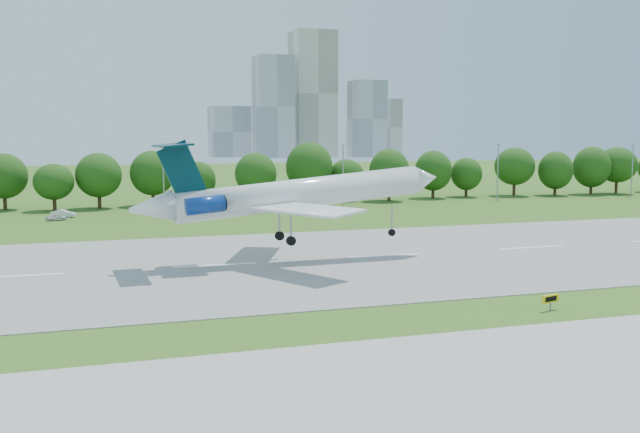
{
  "coord_description": "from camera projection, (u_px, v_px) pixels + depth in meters",
  "views": [
    {
      "loc": [
        -32.29,
        -51.16,
        14.2
      ],
      "look_at": [
        -10.23,
        18.0,
        5.84
      ],
      "focal_mm": 40.0,
      "sensor_mm": 36.0,
      "label": 1
    }
  ],
  "objects": [
    {
      "name": "tree_line",
      "position": [
        258.0,
        174.0,
        146.15
      ],
      "size": [
        288.4,
        8.4,
        10.4
      ],
      "color": "#382314",
      "rests_on": "ground"
    },
    {
      "name": "service_vehicle_a",
      "position": [
        63.0,
        214.0,
        122.72
      ],
      "size": [
        4.28,
        2.44,
        1.33
      ],
      "primitive_type": "imported",
      "rotation": [
        0.0,
        0.0,
        1.3
      ],
      "color": "silver",
      "rests_on": "ground"
    },
    {
      "name": "light_poles",
      "position": [
        257.0,
        176.0,
        135.92
      ],
      "size": [
        175.9,
        0.25,
        12.19
      ],
      "color": "gray",
      "rests_on": "ground"
    },
    {
      "name": "skyline",
      "position": [
        307.0,
        109.0,
        456.24
      ],
      "size": [
        127.0,
        52.0,
        80.0
      ],
      "color": "#B2B2B7",
      "rests_on": "ground"
    },
    {
      "name": "runway",
      "position": [
        385.0,
        256.0,
        83.44
      ],
      "size": [
        400.0,
        45.0,
        0.08
      ],
      "primitive_type": "cube",
      "color": "gray",
      "rests_on": "ground"
    },
    {
      "name": "ground",
      "position": [
        501.0,
        305.0,
        59.79
      ],
      "size": [
        600.0,
        600.0,
        0.0
      ],
      "primitive_type": "plane",
      "color": "#345D18",
      "rests_on": "ground"
    },
    {
      "name": "service_vehicle_b",
      "position": [
        56.0,
        217.0,
        118.09
      ],
      "size": [
        3.5,
        2.29,
        1.11
      ],
      "primitive_type": "imported",
      "rotation": [
        0.0,
        0.0,
        1.9
      ],
      "color": "silver",
      "rests_on": "ground"
    },
    {
      "name": "taxi_sign_left",
      "position": [
        551.0,
        299.0,
        57.72
      ],
      "size": [
        1.82,
        0.69,
        1.29
      ],
      "rotation": [
        0.0,
        0.0,
        0.27
      ],
      "color": "gray",
      "rests_on": "ground"
    },
    {
      "name": "airliner",
      "position": [
        286.0,
        194.0,
        78.86
      ],
      "size": [
        36.29,
        26.32,
        11.51
      ],
      "rotation": [
        0.0,
        -0.09,
        0.05
      ],
      "color": "white",
      "rests_on": "ground"
    }
  ]
}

